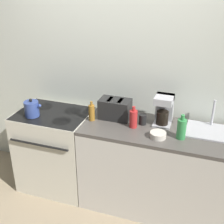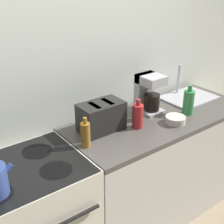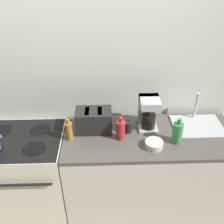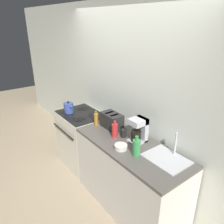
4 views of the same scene
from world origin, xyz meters
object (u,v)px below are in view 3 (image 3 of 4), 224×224
Objects in this scene: stove at (27,175)px; bowl at (154,144)px; bottle_amber at (69,131)px; bottle_red at (121,130)px; cup_black at (128,127)px; toaster at (94,120)px; coffee_maker at (148,112)px; bottle_green at (177,133)px.

bowl reaches higher than stove.
bottle_amber is 0.94× the size of bottle_red.
cup_black reaches higher than stove.
bowl is (0.51, -0.25, -0.08)m from toaster.
bottle_red is 0.31m from bowl.
bottle_amber is (-0.21, -0.12, -0.02)m from toaster.
toaster is 0.27m from bottle_red.
coffee_maker is (0.49, 0.04, 0.06)m from toaster.
coffee_maker is 0.32m from bottle_green.
bottle_red is at bearing 172.16° from bottle_green.
bottle_amber is 0.87× the size of bottle_green.
bottle_green is 0.48m from bottle_red.
toaster is 1.33× the size of bottle_green.
toaster and bottle_amber have the same top height.
bottle_amber is 0.92m from bottle_green.
cup_black is (0.07, 0.09, -0.04)m from bottle_red.
bottle_green is 0.43m from cup_black.
bottle_green is (0.21, -0.24, -0.06)m from coffee_maker.
bottle_amber reaches higher than bowl.
bottle_green reaches higher than bowl.
bottle_green is (0.71, -0.19, -0.00)m from toaster.
toaster is at bearing 173.19° from cup_black.
coffee_maker is at bearing 22.94° from cup_black.
bowl is (-0.20, -0.06, -0.07)m from bottle_green.
cup_black is at bearing -6.81° from toaster.
coffee_maker reaches higher than bottle_red.
toaster is at bearing 151.29° from bottle_red.
toaster reaches higher than bowl.
coffee_maker is 1.28× the size of bottle_green.
toaster is 2.10× the size of bowl.
bottle_green reaches higher than stove.
cup_black is (0.52, 0.08, -0.03)m from bottle_amber.
toaster is 1.53× the size of bottle_amber.
bottle_amber is 0.73m from bowl.
coffee_maker is 2.94× the size of cup_black.
stove is 1.49m from bottle_green.
coffee_maker reaches higher than toaster.
bowl is at bearing -164.62° from bottle_green.
stove is at bearing -175.41° from cup_black.
toaster is 0.31m from cup_black.
coffee_maker is at bearing 7.74° from stove.
bowl is at bearing -26.15° from toaster.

